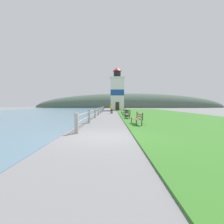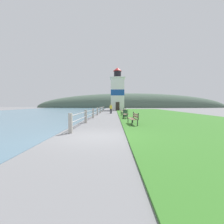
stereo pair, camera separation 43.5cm
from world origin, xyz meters
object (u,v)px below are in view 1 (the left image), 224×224
Objects in this scene: park_bench_near at (137,118)px; lighthouse at (116,92)px; park_bench_by_lighthouse at (122,110)px; person_strolling at (111,108)px; park_bench_midway at (128,114)px; park_bench_far at (125,111)px; trash_bin at (126,114)px.

lighthouse is at bearing -92.61° from park_bench_near.
person_strolling is at bearing 23.65° from park_bench_by_lighthouse.
park_bench_far is at bearing -86.16° from park_bench_midway.
park_bench_near and park_bench_midway have the same top height.
person_strolling reaches higher than park_bench_far.
park_bench_far is at bearing -93.46° from park_bench_near.
trash_bin is at bearing 91.51° from park_bench_by_lighthouse.
park_bench_midway is 1.06× the size of park_bench_by_lighthouse.
park_bench_near is 1.08× the size of park_bench_by_lighthouse.
person_strolling reaches higher than park_bench_by_lighthouse.
lighthouse reaches higher than trash_bin.
lighthouse reaches higher than park_bench_near.
trash_bin is at bearing -88.85° from lighthouse.
park_bench_far is 4.65m from person_strolling.
park_bench_by_lighthouse is 2.12× the size of trash_bin.
park_bench_near is 30.44m from lighthouse.
park_bench_near is 0.97× the size of park_bench_far.
park_bench_far reaches higher than trash_bin.
park_bench_far is at bearing 88.41° from trash_bin.
park_bench_far and park_bench_by_lighthouse have the same top height.
trash_bin is (1.78, -7.53, -0.41)m from person_strolling.
park_bench_near reaches higher than trash_bin.
park_bench_midway is 0.18× the size of lighthouse.
park_bench_near is 1.02× the size of park_bench_midway.
park_bench_by_lighthouse is 2.08m from person_strolling.
person_strolling is at bearing 103.32° from trash_bin.
person_strolling is (-1.93, 15.23, 0.30)m from park_bench_near.
lighthouse reaches higher than park_bench_far.
person_strolling is (-1.92, -0.74, 0.30)m from park_bench_by_lighthouse.
person_strolling is at bearing -58.18° from park_bench_far.
park_bench_far is 0.19× the size of lighthouse.
park_bench_by_lighthouse is at bearing -93.69° from park_bench_near.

